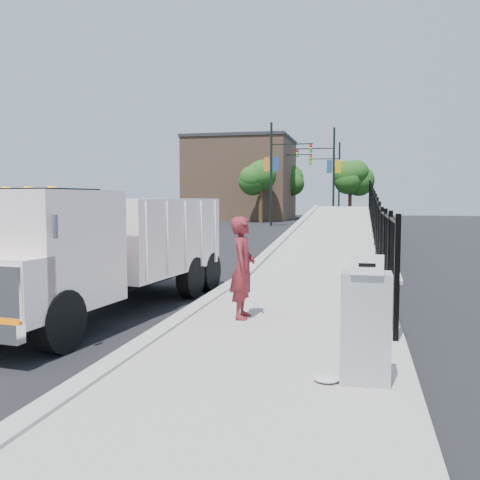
# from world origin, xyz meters

# --- Properties ---
(ground) EXTENTS (120.00, 120.00, 0.00)m
(ground) POSITION_xyz_m (0.00, 0.00, 0.00)
(ground) COLOR black
(ground) RESTS_ON ground
(sidewalk) EXTENTS (3.55, 12.00, 0.12)m
(sidewalk) POSITION_xyz_m (1.93, -2.00, 0.06)
(sidewalk) COLOR #9E998E
(sidewalk) RESTS_ON ground
(curb) EXTENTS (0.30, 12.00, 0.16)m
(curb) POSITION_xyz_m (0.00, -2.00, 0.08)
(curb) COLOR #ADAAA3
(curb) RESTS_ON ground
(ramp) EXTENTS (3.95, 24.06, 3.19)m
(ramp) POSITION_xyz_m (2.12, 16.00, 0.00)
(ramp) COLOR #9E998E
(ramp) RESTS_ON ground
(iron_fence) EXTENTS (0.10, 28.00, 1.80)m
(iron_fence) POSITION_xyz_m (3.55, 12.00, 0.90)
(iron_fence) COLOR black
(iron_fence) RESTS_ON ground
(truck) EXTENTS (2.96, 7.09, 2.36)m
(truck) POSITION_xyz_m (-1.78, -0.80, 1.33)
(truck) COLOR black
(truck) RESTS_ON ground
(worker) EXTENTS (0.45, 0.66, 1.76)m
(worker) POSITION_xyz_m (1.06, -1.05, 1.00)
(worker) COLOR maroon
(worker) RESTS_ON sidewalk
(utility_cabinet) EXTENTS (0.55, 0.40, 1.25)m
(utility_cabinet) POSITION_xyz_m (3.10, -3.90, 0.75)
(utility_cabinet) COLOR gray
(utility_cabinet) RESTS_ON sidewalk
(arrow_sign) EXTENTS (0.35, 0.04, 0.22)m
(arrow_sign) POSITION_xyz_m (3.10, -4.12, 1.48)
(arrow_sign) COLOR white
(arrow_sign) RESTS_ON utility_cabinet
(debris) EXTENTS (0.31, 0.31, 0.08)m
(debris) POSITION_xyz_m (2.68, -3.98, 0.16)
(debris) COLOR silver
(debris) RESTS_ON sidewalk
(light_pole_0) EXTENTS (3.77, 0.22, 8.00)m
(light_pole_0) POSITION_xyz_m (-3.50, 31.23, 4.36)
(light_pole_0) COLOR black
(light_pole_0) RESTS_ON ground
(light_pole_1) EXTENTS (3.78, 0.22, 8.00)m
(light_pole_1) POSITION_xyz_m (0.47, 35.30, 4.36)
(light_pole_1) COLOR black
(light_pole_1) RESTS_ON ground
(light_pole_2) EXTENTS (3.77, 0.22, 8.00)m
(light_pole_2) POSITION_xyz_m (-4.44, 41.38, 4.36)
(light_pole_2) COLOR black
(light_pole_2) RESTS_ON ground
(light_pole_3) EXTENTS (3.78, 0.22, 8.00)m
(light_pole_3) POSITION_xyz_m (0.44, 47.42, 4.36)
(light_pole_3) COLOR black
(light_pole_3) RESTS_ON ground
(tree_0) EXTENTS (2.80, 2.80, 5.40)m
(tree_0) POSITION_xyz_m (-5.59, 36.46, 3.96)
(tree_0) COLOR #382314
(tree_0) RESTS_ON ground
(tree_1) EXTENTS (2.69, 2.69, 5.35)m
(tree_1) POSITION_xyz_m (2.01, 41.60, 3.95)
(tree_1) COLOR #382314
(tree_1) RESTS_ON ground
(tree_2) EXTENTS (2.90, 2.90, 5.45)m
(tree_2) POSITION_xyz_m (-4.32, 46.28, 3.96)
(tree_2) COLOR #382314
(tree_2) RESTS_ON ground
(building) EXTENTS (10.00, 10.00, 8.00)m
(building) POSITION_xyz_m (-9.00, 44.00, 4.00)
(building) COLOR #8C664C
(building) RESTS_ON ground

